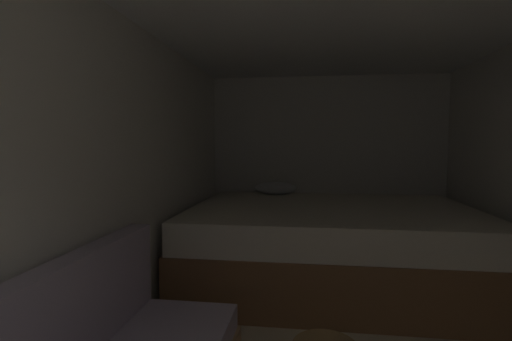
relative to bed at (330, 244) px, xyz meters
name	(u,v)px	position (x,y,z in m)	size (l,w,h in m)	color
wall_back	(326,165)	(0.00, 1.01, 0.68)	(2.79, 0.05, 2.08)	silver
wall_left	(118,185)	(-1.37, -1.34, 0.68)	(0.05, 4.65, 2.08)	silver
bed	(330,244)	(0.00, 0.00, 0.00)	(2.57, 1.87, 0.86)	brown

